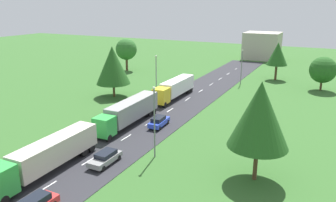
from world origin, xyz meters
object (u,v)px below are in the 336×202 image
at_px(car_second, 105,158).
at_px(lamppost_second, 154,119).
at_px(truck_third, 175,88).
at_px(distant_building, 262,46).
at_px(car_third, 159,121).
at_px(tree_ash, 278,54).
at_px(lamppost_third, 156,74).
at_px(tree_maple, 113,65).
at_px(truck_second, 129,111).
at_px(tree_pine, 323,70).
at_px(lamppost_fourth, 242,65).
at_px(truck_lead, 47,155).
at_px(tree_birch, 126,49).
at_px(tree_elm, 260,115).

distance_m(car_second, lamppost_second, 7.20).
bearing_deg(truck_third, distant_building, 84.76).
bearing_deg(car_third, tree_ash, 76.00).
height_order(car_third, distant_building, distant_building).
xyz_separation_m(truck_third, lamppost_third, (-3.44, -1.13, 2.58)).
bearing_deg(truck_third, lamppost_second, -69.69).
bearing_deg(lamppost_third, lamppost_second, -61.75).
relative_size(car_second, tree_maple, 0.44).
bearing_deg(truck_second, tree_pine, 55.18).
relative_size(car_second, tree_pine, 0.61).
relative_size(lamppost_second, tree_pine, 1.22).
bearing_deg(lamppost_fourth, lamppost_third, -122.66).
bearing_deg(truck_second, car_third, 15.01).
relative_size(truck_second, tree_pine, 2.02).
relative_size(car_second, lamppost_fourth, 0.55).
relative_size(truck_third, tree_pine, 1.89).
height_order(lamppost_second, lamppost_third, lamppost_second).
height_order(truck_second, tree_maple, tree_maple).
distance_m(car_third, lamppost_fourth, 32.91).
relative_size(truck_lead, truck_second, 0.99).
bearing_deg(truck_lead, tree_pine, 64.69).
distance_m(car_second, tree_pine, 52.32).
relative_size(truck_second, car_third, 3.30).
height_order(car_third, tree_birch, tree_birch).
distance_m(tree_elm, tree_ash, 50.16).
bearing_deg(tree_birch, distant_building, 51.94).
relative_size(tree_birch, tree_pine, 1.22).
xyz_separation_m(lamppost_third, lamppost_fourth, (11.87, 18.52, -0.20)).
bearing_deg(truck_second, distant_building, 86.06).
distance_m(truck_lead, car_second, 6.29).
xyz_separation_m(tree_ash, distant_building, (-9.64, 30.37, -1.94)).
xyz_separation_m(truck_lead, tree_pine, (24.76, 52.36, 2.34)).
distance_m(tree_ash, distant_building, 31.93).
bearing_deg(tree_ash, truck_lead, -103.86).
distance_m(truck_third, tree_pine, 31.95).
bearing_deg(tree_elm, car_third, 151.04).
relative_size(car_second, car_third, 1.00).
height_order(truck_third, tree_birch, tree_birch).
bearing_deg(car_third, tree_birch, 129.66).
height_order(truck_lead, lamppost_third, lamppost_third).
bearing_deg(tree_pine, truck_second, -124.82).
distance_m(tree_maple, tree_elm, 37.91).
relative_size(car_third, tree_birch, 0.50).
height_order(tree_maple, tree_elm, tree_elm).
distance_m(lamppost_second, lamppost_third, 26.21).
xyz_separation_m(lamppost_third, tree_birch, (-20.30, 20.24, 1.17)).
relative_size(truck_lead, lamppost_fourth, 1.79).
bearing_deg(truck_lead, tree_ash, 76.14).
xyz_separation_m(lamppost_second, distant_building, (-3.82, 80.23, -0.54)).
distance_m(tree_maple, tree_ash, 39.68).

